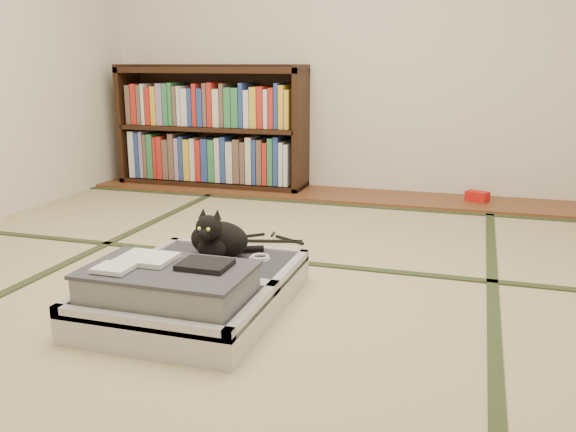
% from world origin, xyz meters
% --- Properties ---
extents(floor, '(4.50, 4.50, 0.00)m').
position_xyz_m(floor, '(0.00, 0.00, 0.00)').
color(floor, '#CCB588').
rests_on(floor, ground).
extents(wood_strip, '(4.00, 0.50, 0.02)m').
position_xyz_m(wood_strip, '(0.00, 2.00, 0.01)').
color(wood_strip, brown).
rests_on(wood_strip, ground).
extents(red_item, '(0.17, 0.14, 0.07)m').
position_xyz_m(red_item, '(0.91, 2.03, 0.06)').
color(red_item, red).
rests_on(red_item, wood_strip).
extents(tatami_borders, '(4.00, 4.50, 0.01)m').
position_xyz_m(tatami_borders, '(0.00, 0.49, 0.00)').
color(tatami_borders, '#2D381E').
rests_on(tatami_borders, ground).
extents(bookcase, '(1.51, 0.34, 0.97)m').
position_xyz_m(bookcase, '(-1.12, 2.07, 0.45)').
color(bookcase, black).
rests_on(bookcase, wood_strip).
extents(suitcase, '(0.68, 0.90, 0.27)m').
position_xyz_m(suitcase, '(-0.14, -0.31, 0.09)').
color(suitcase, '#B8B9BD').
rests_on(suitcase, floor).
extents(cat, '(0.30, 0.30, 0.24)m').
position_xyz_m(cat, '(-0.16, -0.02, 0.22)').
color(cat, black).
rests_on(cat, suitcase).
extents(cable_coil, '(0.09, 0.09, 0.02)m').
position_xyz_m(cable_coil, '(0.02, 0.02, 0.14)').
color(cable_coil, white).
rests_on(cable_coil, suitcase).
extents(hanger, '(0.43, 0.25, 0.01)m').
position_xyz_m(hanger, '(-0.19, 0.73, 0.01)').
color(hanger, black).
rests_on(hanger, floor).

